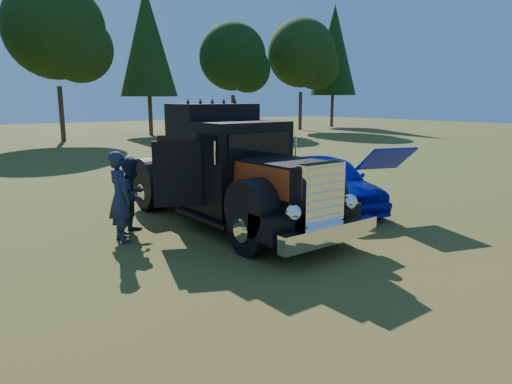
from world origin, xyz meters
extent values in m
plane|color=#355519|center=(0.00, 0.00, 0.00)|extent=(120.00, 120.00, 0.00)
cylinder|color=#2D2116|center=(28.00, 29.00, 1.98)|extent=(0.36, 0.36, 3.96)
sphere|color=black|center=(28.00, 29.00, 7.92)|extent=(7.04, 7.04, 7.04)
sphere|color=black|center=(29.32, 28.12, 6.60)|extent=(4.84, 4.84, 4.84)
cylinder|color=#2D2116|center=(20.00, 30.00, 1.80)|extent=(0.36, 0.36, 3.60)
sphere|color=black|center=(20.00, 30.00, 7.20)|extent=(6.40, 6.40, 6.40)
sphere|color=black|center=(21.20, 29.20, 6.00)|extent=(4.40, 4.40, 4.40)
cylinder|color=#2D2116|center=(35.00, 31.00, 2.43)|extent=(0.36, 0.36, 4.86)
cone|color=black|center=(35.00, 31.00, 8.78)|extent=(5.40, 5.40, 10.12)
cylinder|color=#2D2116|center=(12.00, 31.50, 2.25)|extent=(0.36, 0.36, 4.50)
cone|color=black|center=(12.00, 31.50, 8.12)|extent=(5.00, 5.00, 9.38)
cylinder|color=#2D2116|center=(4.00, 30.00, 2.07)|extent=(0.36, 0.36, 4.14)
sphere|color=black|center=(4.00, 30.00, 8.28)|extent=(7.36, 7.36, 7.36)
sphere|color=black|center=(5.38, 29.08, 6.90)|extent=(5.06, 5.06, 5.06)
cylinder|color=black|center=(-0.46, -0.19, 0.55)|extent=(0.32, 1.10, 1.10)
cylinder|color=black|center=(1.64, -0.19, 0.55)|extent=(0.32, 1.10, 1.10)
cylinder|color=black|center=(-0.46, 4.61, 0.55)|extent=(0.32, 1.10, 1.10)
cylinder|color=black|center=(1.64, 4.61, 0.55)|extent=(0.32, 1.10, 1.10)
cylinder|color=black|center=(-0.13, 4.61, 0.55)|extent=(0.32, 1.10, 1.10)
cylinder|color=black|center=(1.31, 4.61, 0.55)|extent=(0.32, 1.10, 1.10)
cube|color=black|center=(0.59, 2.41, 0.62)|extent=(1.60, 6.40, 0.28)
cube|color=white|center=(0.59, -1.44, 0.55)|extent=(2.50, 0.22, 0.36)
cube|color=white|center=(0.59, -1.14, 1.25)|extent=(1.05, 0.30, 1.30)
cube|color=black|center=(0.59, -0.09, 1.30)|extent=(1.35, 1.80, 1.10)
cube|color=maroon|center=(-0.10, -0.09, 1.50)|extent=(0.02, 1.80, 0.60)
cube|color=maroon|center=(1.28, -0.09, 1.50)|extent=(0.02, 1.80, 0.60)
cylinder|color=black|center=(-0.36, -0.19, 0.95)|extent=(0.55, 1.24, 1.24)
cylinder|color=black|center=(1.54, -0.19, 0.95)|extent=(0.55, 1.24, 1.24)
sphere|color=white|center=(-0.19, -1.21, 1.05)|extent=(0.32, 0.32, 0.32)
sphere|color=white|center=(1.37, -1.21, 1.05)|extent=(0.32, 0.32, 0.32)
cube|color=black|center=(0.59, 1.46, 1.55)|extent=(2.05, 1.30, 2.10)
cube|color=black|center=(0.59, 0.79, 2.05)|extent=(1.70, 0.05, 0.65)
cube|color=black|center=(0.59, 2.76, 1.75)|extent=(2.05, 1.30, 2.50)
cube|color=black|center=(0.59, 4.41, 0.95)|extent=(2.00, 2.00, 0.35)
cube|color=black|center=(-0.93, 1.86, 1.45)|extent=(1.01, 0.55, 1.50)
cube|color=#983116|center=(-0.95, 1.90, 1.30)|extent=(0.77, 0.41, 0.75)
imported|color=#071A9F|center=(3.87, 1.83, 0.77)|extent=(3.22, 4.89, 1.55)
cube|color=#071A9F|center=(4.43, 0.22, 1.55)|extent=(1.53, 1.31, 0.67)
imported|color=#1F2B49|center=(-2.13, 2.27, 1.01)|extent=(0.49, 0.74, 2.02)
imported|color=#1C2942|center=(-1.63, 2.80, 0.90)|extent=(1.11, 1.07, 1.80)
camera|label=1|loc=(-5.69, -7.29, 3.08)|focal=32.00mm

